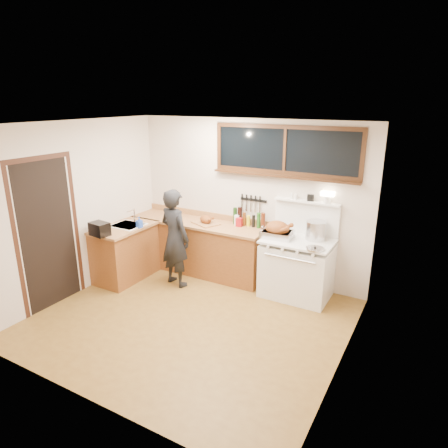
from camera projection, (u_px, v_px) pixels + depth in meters
The scene contains 20 objects.
ground_plane at pixel (190, 321), 5.44m from camera, with size 4.00×3.50×0.02m, color brown.
room_shell at pixel (187, 203), 4.94m from camera, with size 4.10×3.60×2.65m.
counter_back at pixel (198, 246), 6.88m from camera, with size 2.44×0.64×1.00m.
counter_left at pixel (125, 252), 6.61m from camera, with size 0.64×1.09×0.90m.
sink_unit at pixel (128, 228), 6.55m from camera, with size 0.50×0.45×0.37m.
vintage_stove at pixel (297, 267), 6.01m from camera, with size 1.02×0.74×1.60m.
back_window at pixel (284, 156), 5.97m from camera, with size 2.32×0.13×0.77m.
left_doorway at pixel (48, 233), 5.58m from camera, with size 0.02×1.04×2.17m.
knife_strip at pixel (252, 200), 6.44m from camera, with size 0.46×0.03×0.28m.
man at pixel (175, 238), 6.28m from camera, with size 0.65×0.50×1.58m.
soap_bottle at pixel (139, 222), 6.40m from camera, with size 0.09×0.10×0.18m.
toaster at pixel (100, 229), 6.03m from camera, with size 0.32×0.24×0.20m.
cutting_board at pixel (206, 221), 6.60m from camera, with size 0.52×0.46×0.14m.
roast_turkey at pixel (278, 231), 5.95m from camera, with size 0.50×0.38×0.25m.
stockpot at pixel (316, 230), 5.85m from camera, with size 0.31×0.31×0.28m.
saucepan at pixel (315, 234), 5.96m from camera, with size 0.17×0.28×0.11m.
pot_lid at pixel (315, 249), 5.49m from camera, with size 0.30×0.30×0.04m.
coffee_tin at pixel (239, 222), 6.46m from camera, with size 0.10×0.08×0.14m.
pitcher at pixel (237, 220), 6.52m from camera, with size 0.12×0.12×0.17m.
bottle_cluster at pixel (248, 219), 6.46m from camera, with size 0.57×0.07×0.30m.
Camera 1 is at (2.74, -3.96, 2.89)m, focal length 32.00 mm.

